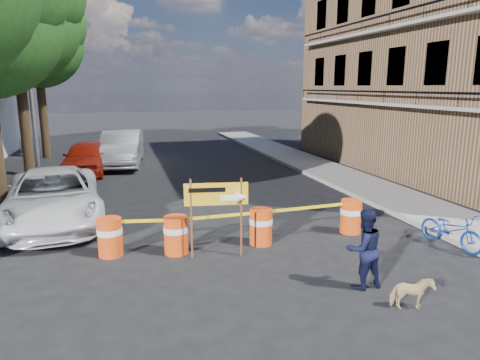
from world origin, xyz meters
TOP-DOWN VIEW (x-y plane):
  - ground at (0.00, 0.00)m, footprint 120.00×120.00m
  - sidewalk_east at (6.20, 6.00)m, footprint 2.40×40.00m
  - apartment_building at (12.00, 8.00)m, footprint 8.00×16.00m
  - tree_mid_b at (-6.73, 12.00)m, footprint 5.67×5.40m
  - tree_far at (-6.74, 17.00)m, footprint 5.04×4.80m
  - streetlamp at (-5.93, 9.50)m, footprint 1.25×0.18m
  - barrel_far_left at (-3.22, 1.36)m, footprint 0.58×0.58m
  - barrel_mid_left at (-1.73, 1.08)m, footprint 0.58×0.58m
  - barrel_mid_right at (0.38, 1.12)m, footprint 0.58×0.58m
  - barrel_far_right at (2.98, 1.28)m, footprint 0.58×0.58m
  - detour_sign at (-0.67, 0.58)m, footprint 1.43×0.38m
  - pedestrian at (1.55, -1.66)m, footprint 0.80×0.64m
  - bicycle at (4.80, -0.34)m, footprint 0.76×0.99m
  - dog at (1.92, -2.66)m, footprint 0.77×0.47m
  - suv_white at (-4.80, 4.36)m, footprint 3.09×5.74m
  - sedan_red at (-4.38, 11.72)m, footprint 2.14×4.49m
  - sedan_silver at (-2.80, 13.40)m, footprint 2.43×5.41m

SIDE VIEW (x-z plane):
  - ground at x=0.00m, z-range 0.00..0.00m
  - sidewalk_east at x=6.20m, z-range 0.00..0.15m
  - dog at x=1.92m, z-range 0.00..0.61m
  - barrel_far_left at x=-3.22m, z-range 0.02..0.92m
  - barrel_mid_left at x=-1.73m, z-range 0.02..0.92m
  - barrel_mid_right at x=0.38m, z-range 0.02..0.92m
  - barrel_far_right at x=2.98m, z-range 0.02..0.92m
  - sedan_red at x=-4.38m, z-range 0.00..1.48m
  - suv_white at x=-4.80m, z-range 0.00..1.53m
  - pedestrian at x=1.55m, z-range 0.00..1.59m
  - bicycle at x=4.80m, z-range 0.00..1.70m
  - sedan_silver at x=-2.80m, z-range 0.00..1.72m
  - detour_sign at x=-0.67m, z-range 0.43..2.29m
  - streetlamp at x=-5.93m, z-range 0.38..8.38m
  - apartment_building at x=12.00m, z-range 0.00..12.00m
  - tree_far at x=-6.74m, z-range 1.80..10.64m
  - tree_mid_b at x=-6.73m, z-range 1.90..11.53m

